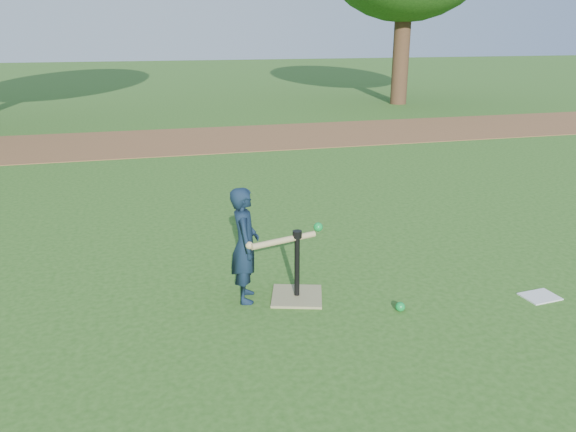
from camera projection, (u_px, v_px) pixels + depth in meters
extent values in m
plane|color=#285116|center=(318.00, 291.00, 4.99)|extent=(80.00, 80.00, 0.00)
cube|color=brown|center=(209.00, 139.00, 11.87)|extent=(24.00, 3.00, 0.01)
imported|color=black|center=(245.00, 245.00, 4.70)|extent=(0.29, 0.40, 1.00)
sphere|color=#0C8631|center=(400.00, 307.00, 4.63)|extent=(0.08, 0.08, 0.08)
cube|color=silver|center=(540.00, 296.00, 4.88)|extent=(0.32, 0.25, 0.01)
cube|color=#8D8359|center=(297.00, 296.00, 4.88)|extent=(0.54, 0.54, 0.02)
cylinder|color=black|center=(297.00, 266.00, 4.79)|extent=(0.05, 0.05, 0.55)
cylinder|color=black|center=(297.00, 234.00, 4.70)|extent=(0.08, 0.08, 0.06)
cylinder|color=tan|center=(284.00, 240.00, 4.66)|extent=(0.59, 0.21, 0.05)
sphere|color=tan|center=(249.00, 245.00, 4.55)|extent=(0.06, 0.06, 0.06)
sphere|color=#0C8631|center=(318.00, 227.00, 4.83)|extent=(0.08, 0.08, 0.08)
cylinder|color=#382316|center=(401.00, 47.00, 17.04)|extent=(0.50, 0.50, 3.42)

